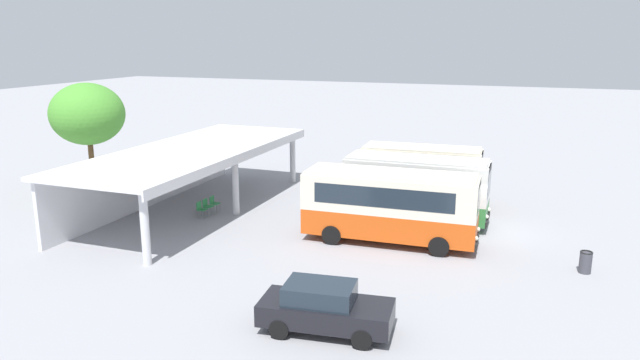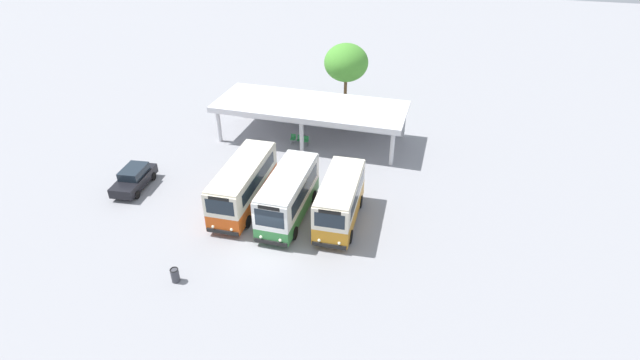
# 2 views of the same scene
# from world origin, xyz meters

# --- Properties ---
(ground_plane) EXTENTS (180.00, 180.00, 0.00)m
(ground_plane) POSITION_xyz_m (0.00, 0.00, 0.00)
(ground_plane) COLOR #939399
(city_bus_nearest_orange) EXTENTS (2.68, 7.99, 3.31)m
(city_bus_nearest_orange) POSITION_xyz_m (-3.26, 4.40, 1.83)
(city_bus_nearest_orange) COLOR black
(city_bus_nearest_orange) RESTS_ON ground
(city_bus_second_in_row) EXTENTS (2.50, 7.27, 3.34)m
(city_bus_second_in_row) POSITION_xyz_m (0.22, 3.92, 1.84)
(city_bus_second_in_row) COLOR black
(city_bus_second_in_row) RESTS_ON ground
(city_bus_middle_cream) EXTENTS (2.65, 6.78, 3.26)m
(city_bus_middle_cream) POSITION_xyz_m (3.71, 4.34, 1.80)
(city_bus_middle_cream) COLOR black
(city_bus_middle_cream) RESTS_ON ground
(parked_car_flank) EXTENTS (2.23, 4.41, 1.62)m
(parked_car_flank) POSITION_xyz_m (-12.20, 4.29, 0.83)
(parked_car_flank) COLOR black
(parked_car_flank) RESTS_ON ground
(terminal_canopy) EXTENTS (16.65, 6.28, 3.40)m
(terminal_canopy) POSITION_xyz_m (-1.81, 16.47, 2.70)
(terminal_canopy) COLOR silver
(terminal_canopy) RESTS_ON ground
(waiting_chair_end_by_column) EXTENTS (0.45, 0.45, 0.86)m
(waiting_chair_end_by_column) POSITION_xyz_m (-3.07, 14.54, 0.52)
(waiting_chair_end_by_column) COLOR slate
(waiting_chair_end_by_column) RESTS_ON ground
(waiting_chair_second_from_end) EXTENTS (0.45, 0.45, 0.86)m
(waiting_chair_second_from_end) POSITION_xyz_m (-2.46, 14.53, 0.52)
(waiting_chair_second_from_end) COLOR slate
(waiting_chair_second_from_end) RESTS_ON ground
(waiting_chair_middle_seat) EXTENTS (0.45, 0.45, 0.86)m
(waiting_chair_middle_seat) POSITION_xyz_m (-1.86, 14.48, 0.52)
(waiting_chair_middle_seat) COLOR slate
(waiting_chair_middle_seat) RESTS_ON ground
(roadside_tree_behind_canopy) EXTENTS (4.36, 4.36, 6.59)m
(roadside_tree_behind_canopy) POSITION_xyz_m (-0.53, 23.72, 4.72)
(roadside_tree_behind_canopy) COLOR brown
(roadside_tree_behind_canopy) RESTS_ON ground
(litter_bin_apron) EXTENTS (0.49, 0.49, 0.90)m
(litter_bin_apron) POSITION_xyz_m (-4.00, -3.85, 0.46)
(litter_bin_apron) COLOR #3F3F47
(litter_bin_apron) RESTS_ON ground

